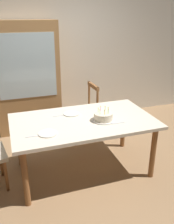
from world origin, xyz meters
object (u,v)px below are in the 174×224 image
Objects in this scene: birthday_cake at (103,117)px; plate_near_celebrant at (48,133)px; plate_far_side at (71,114)px; china_cabinet at (27,78)px; chair_spindle_back at (83,114)px; dining_table at (83,126)px.

plate_near_celebrant is (-0.72, -0.13, -0.04)m from birthday_cake.
plate_far_side is (0.40, 0.47, 0.00)m from plate_near_celebrant.
china_cabinet reaches higher than plate_near_celebrant.
birthday_cake is 0.74m from plate_near_celebrant.
chair_spindle_back is 1.18m from china_cabinet.
chair_spindle_back is (0.36, 0.61, -0.30)m from plate_far_side.
dining_table is at bearing -68.95° from plate_far_side.
plate_far_side is at bearing 133.85° from birthday_cake.
china_cabinet is (-0.52, 1.56, 0.28)m from dining_table.
birthday_cake is 1.00m from chair_spindle_back.
plate_near_celebrant is 0.23× the size of chair_spindle_back.
china_cabinet is at bearing 114.23° from birthday_cake.
plate_near_celebrant is at bearing -130.89° from plate_far_side.
china_cabinet is at bearing 107.85° from plate_far_side.
dining_table is 8.14× the size of plate_near_celebrant.
plate_far_side is at bearing 49.11° from plate_near_celebrant.
plate_far_side is 1.41m from china_cabinet.
plate_far_side is 0.12× the size of china_cabinet.
birthday_cake is 0.29× the size of chair_spindle_back.
dining_table is 6.40× the size of birthday_cake.
dining_table is 8.14× the size of plate_far_side.
plate_far_side is at bearing 111.05° from dining_table.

